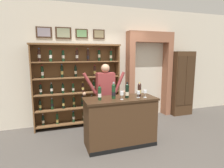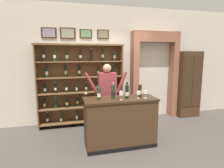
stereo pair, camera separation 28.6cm
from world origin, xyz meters
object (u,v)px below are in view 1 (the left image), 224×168
shopkeeper (105,92)px  wine_glass_right (138,93)px  side_cabinet (181,83)px  wine_glass_center (122,94)px  tasting_bottle_prosecco (114,91)px  wine_glass_spare (145,92)px  tasting_bottle_grappa (127,91)px  tasting_bottle_chianti (100,93)px  tasting_bottle_brunello (139,90)px  wine_shelf (77,84)px  tasting_counter (120,122)px

shopkeeper → wine_glass_right: shopkeeper is taller
shopkeeper → wine_glass_right: 0.88m
side_cabinet → wine_glass_center: size_ratio=11.89×
tasting_bottle_prosecco → wine_glass_spare: 0.65m
tasting_bottle_grappa → tasting_bottle_chianti: bearing=179.8°
tasting_bottle_chianti → wine_glass_spare: (0.94, -0.09, -0.02)m
tasting_bottle_brunello → wine_glass_spare: 0.15m
tasting_bottle_grappa → side_cabinet: bearing=29.2°
side_cabinet → wine_glass_spare: 2.49m
shopkeeper → wine_glass_center: 0.79m
tasting_bottle_prosecco → tasting_bottle_brunello: 0.58m
tasting_bottle_brunello → tasting_bottle_grappa: bearing=-171.7°
tasting_bottle_grappa → tasting_bottle_prosecco: bearing=173.8°
tasting_bottle_chianti → wine_glass_spare: tasting_bottle_chianti is taller
wine_shelf → wine_glass_right: size_ratio=16.13×
shopkeeper → tasting_bottle_grappa: shopkeeper is taller
tasting_bottle_chianti → wine_glass_right: tasting_bottle_chianti is taller
wine_glass_center → tasting_bottle_brunello: bearing=16.7°
wine_shelf → tasting_bottle_grappa: 1.60m
side_cabinet → tasting_bottle_grappa: size_ratio=6.04×
tasting_counter → tasting_bottle_brunello: tasting_bottle_brunello is taller
wine_shelf → tasting_bottle_chianti: bearing=-81.0°
tasting_bottle_brunello → wine_glass_center: bearing=-163.3°
shopkeeper → wine_shelf: bearing=127.4°
side_cabinet → tasting_counter: side_cabinet is taller
tasting_counter → wine_glass_right: 0.70m
wine_glass_center → wine_glass_spare: 0.51m
wine_shelf → tasting_bottle_chianti: wine_shelf is taller
wine_shelf → wine_glass_spare: (1.15, -1.47, -0.01)m
tasting_bottle_prosecco → tasting_bottle_brunello: tasting_bottle_prosecco is taller
tasting_bottle_prosecco → tasting_bottle_grappa: 0.28m
tasting_bottle_grappa → wine_glass_right: bearing=-13.1°
tasting_bottle_chianti → side_cabinet: bearing=24.3°
shopkeeper → tasting_bottle_chianti: 0.76m
shopkeeper → tasting_bottle_brunello: (0.55, -0.64, 0.13)m
shopkeeper → tasting_bottle_prosecco: shopkeeper is taller
shopkeeper → tasting_bottle_prosecco: 0.67m
shopkeeper → tasting_bottle_prosecco: size_ratio=5.00×
wine_glass_right → tasting_bottle_grappa: bearing=166.9°
side_cabinet → tasting_bottle_chianti: bearing=-155.7°
tasting_bottle_brunello → wine_glass_spare: (0.07, -0.13, -0.03)m
side_cabinet → tasting_bottle_brunello: (-2.10, -1.30, 0.16)m
tasting_bottle_chianti → shopkeeper: bearing=64.7°
side_cabinet → tasting_bottle_grappa: (-2.40, -1.34, 0.17)m
tasting_bottle_chianti → tasting_bottle_brunello: size_ratio=1.03×
tasting_counter → tasting_bottle_prosecco: bearing=-177.6°
tasting_counter → tasting_bottle_brunello: size_ratio=4.94×
side_cabinet → wine_glass_spare: size_ratio=12.45×
tasting_counter → tasting_bottle_chianti: tasting_bottle_chianti is taller
tasting_bottle_chianti → tasting_bottle_prosecco: 0.30m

